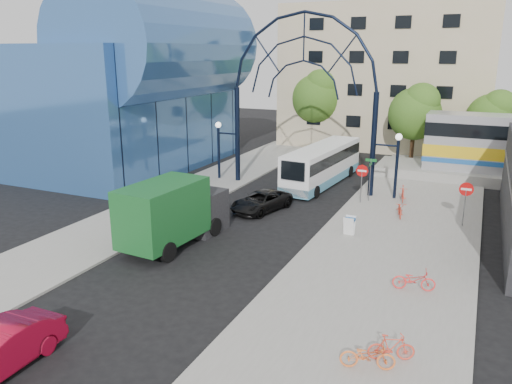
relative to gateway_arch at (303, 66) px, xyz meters
The scene contains 21 objects.
ground 16.41m from the gateway_arch, 90.00° to the right, with size 120.00×120.00×0.00m, color black.
sidewalk_east 15.37m from the gateway_arch, 51.34° to the right, with size 8.00×56.00×0.12m, color gray.
plaza_west 13.36m from the gateway_arch, 129.09° to the right, with size 5.00×50.00×0.12m, color gray.
gateway_arch is the anchor object (origin of this frame).
stop_sign 8.37m from the gateway_arch, 22.63° to the right, with size 0.80×0.07×2.50m.
do_not_enter_sign 13.43m from the gateway_arch, 19.99° to the right, with size 0.76×0.07×2.48m.
street_name_sign 8.38m from the gateway_arch, 15.07° to the right, with size 0.70×0.70×2.80m.
sandwich_board 12.52m from the gateway_arch, 55.09° to the right, with size 0.55×0.61×0.99m.
transit_hall 15.45m from the gateway_arch, behind, with size 16.50×18.00×14.50m.
apartment_block 21.12m from the gateway_arch, 84.55° to the left, with size 20.00×12.10×14.00m.
tree_north_a 13.98m from the gateway_arch, 62.83° to the left, with size 4.48×4.48×7.00m.
tree_north_b 16.72m from the gateway_arch, 103.68° to the left, with size 5.12×5.12×8.00m.
tree_north_c 18.95m from the gateway_arch, 48.96° to the left, with size 4.16×4.16×6.50m.
city_bus 7.44m from the gateway_arch, 64.59° to the left, with size 3.13×10.41×2.82m.
green_truck 14.56m from the gateway_arch, 100.16° to the right, with size 2.93×6.78×3.35m.
black_suv 9.90m from the gateway_arch, 94.43° to the right, with size 2.02×4.38×1.22m, color black.
bike_near_a 11.63m from the gateway_arch, 26.70° to the right, with size 0.59×1.70×0.89m, color #DE422C.
bike_near_b 10.74m from the gateway_arch, ahead, with size 0.47×1.66×1.00m, color #EB432F.
bike_far_a 18.19m from the gateway_arch, 54.08° to the right, with size 0.59×1.70×0.89m, color #FD3432.
bike_far_b 22.32m from the gateway_arch, 62.56° to the right, with size 0.42×1.49×0.89m, color #F14530.
bike_far_c 22.71m from the gateway_arch, 64.87° to the right, with size 0.59×1.68×0.88m, color orange.
Camera 1 is at (11.43, -18.70, 9.47)m, focal length 35.00 mm.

